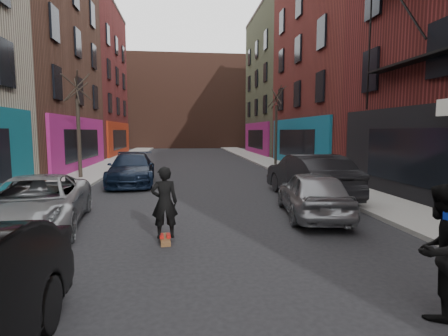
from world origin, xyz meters
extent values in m
cube|color=gray|center=(-6.25, 30.00, 0.07)|extent=(2.50, 84.00, 0.13)
cube|color=gray|center=(6.25, 30.00, 0.07)|extent=(2.50, 84.00, 0.13)
cube|color=#47281E|center=(0.00, 56.00, 7.00)|extent=(40.00, 10.00, 14.00)
imported|color=gray|center=(-4.60, 8.14, 0.71)|extent=(3.02, 5.37, 1.42)
imported|color=black|center=(-3.20, 15.95, 0.76)|extent=(2.43, 5.34, 1.51)
imported|color=gray|center=(3.20, 8.66, 0.72)|extent=(2.26, 4.40, 1.43)
imported|color=black|center=(4.16, 11.52, 0.86)|extent=(2.16, 5.34, 1.72)
cube|color=brown|center=(-1.15, 6.70, 0.05)|extent=(0.29, 0.82, 0.10)
imported|color=black|center=(-1.15, 6.70, 0.95)|extent=(0.65, 0.46, 1.69)
imported|color=black|center=(2.84, 2.88, 0.95)|extent=(1.14, 1.04, 1.89)
camera|label=1|loc=(-0.71, -1.44, 2.61)|focal=28.00mm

